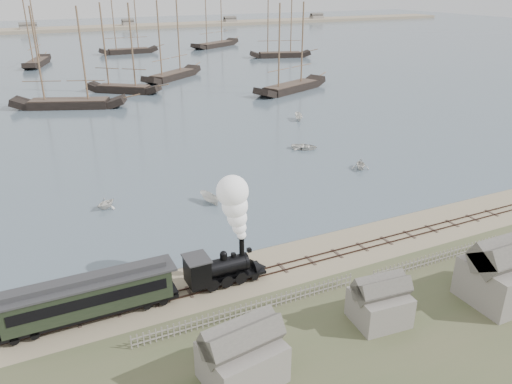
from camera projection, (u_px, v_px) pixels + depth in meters
name	position (u px, v px, depth m)	size (l,w,h in m)	color
ground	(282.00, 256.00, 47.93)	(600.00, 600.00, 0.00)	tan
harbor_water	(69.00, 50.00, 188.93)	(600.00, 336.00, 0.06)	#435460
rail_track	(292.00, 265.00, 46.25)	(120.00, 1.80, 0.16)	#34231C
picket_fence_west	(252.00, 314.00, 39.54)	(19.00, 0.10, 1.20)	gray
picket_fence_east	(437.00, 263.00, 46.67)	(15.00, 0.10, 1.20)	gray
shed_left	(242.00, 378.00, 33.17)	(5.00, 4.00, 4.10)	gray
shed_mid	(378.00, 321.00, 38.77)	(4.00, 3.50, 3.60)	gray
shed_right	(499.00, 298.00, 41.48)	(6.00, 5.00, 5.10)	gray
far_spit	(50.00, 32.00, 255.30)	(500.00, 20.00, 1.80)	gray
locomotive	(234.00, 237.00, 42.25)	(7.53, 2.81, 9.38)	black
passenger_coach	(89.00, 295.00, 38.29)	(13.55, 2.61, 3.29)	black
beached_dinghy	(102.00, 296.00, 41.17)	(3.47, 2.47, 0.72)	silver
rowboat_1	(106.00, 203.00, 57.47)	(2.60, 2.24, 1.37)	silver
rowboat_2	(210.00, 198.00, 58.85)	(3.13, 1.18, 1.21)	silver
rowboat_3	(304.00, 146.00, 77.70)	(4.09, 2.92, 0.85)	silver
rowboat_4	(361.00, 164.00, 69.37)	(2.83, 2.44, 1.49)	silver
rowboat_5	(299.00, 117.00, 93.70)	(3.28, 1.23, 1.27)	silver
schooner_2	(63.00, 58.00, 99.18)	(22.71, 5.24, 20.00)	black
schooner_3	(170.00, 40.00, 129.13)	(21.47, 4.96, 20.00)	black
schooner_4	(292.00, 48.00, 114.56)	(22.72, 5.24, 20.00)	black
schooner_5	(281.00, 27.00, 165.92)	(20.50, 4.73, 20.00)	black
schooner_7	(32.00, 32.00, 149.84)	(20.05, 4.63, 20.00)	black
schooner_8	(126.00, 24.00, 174.80)	(20.37, 4.70, 20.00)	black
schooner_9	(215.00, 20.00, 192.58)	(24.65, 5.69, 20.00)	black
schooner_10	(120.00, 49.00, 112.94)	(17.59, 4.06, 20.00)	black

